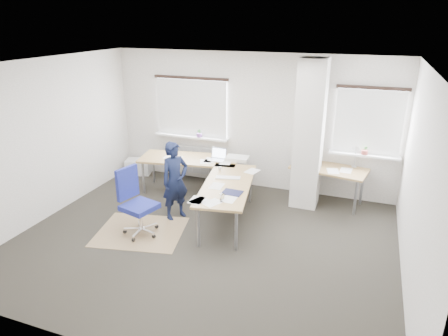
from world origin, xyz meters
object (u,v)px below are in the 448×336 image
(desk_main, at_px, (209,172))
(desk_side, at_px, (329,170))
(task_chair, at_px, (139,216))
(person, at_px, (175,181))

(desk_main, height_order, desk_side, desk_side)
(desk_main, xyz_separation_m, task_chair, (-0.70, -1.42, -0.37))
(desk_main, relative_size, person, 1.97)
(task_chair, bearing_deg, person, 80.71)
(desk_main, distance_m, desk_side, 2.29)
(desk_side, bearing_deg, desk_main, -147.09)
(task_chair, height_order, person, person)
(desk_main, height_order, task_chair, task_chair)
(task_chair, bearing_deg, desk_main, 78.22)
(desk_main, relative_size, task_chair, 2.47)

